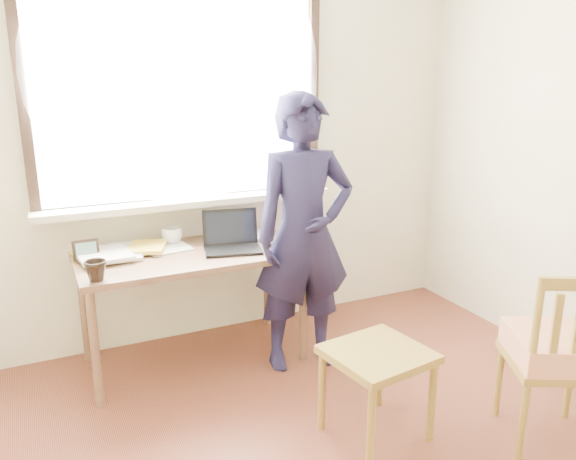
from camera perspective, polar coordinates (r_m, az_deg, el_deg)
name	(u,v)px	position (r m, az deg, el deg)	size (l,w,h in m)	color
room_shell	(371,93)	(1.96, 8.47, 13.60)	(3.52, 4.02, 2.61)	beige
desk	(191,264)	(3.35, -9.82, -3.42)	(1.29, 0.65, 0.69)	brown
laptop	(232,240)	(3.35, -5.75, -1.02)	(0.38, 0.33, 0.22)	black
mug_white	(172,235)	(3.51, -11.69, -0.55)	(0.13, 0.13, 0.10)	white
mug_dark	(96,271)	(2.99, -18.94, -3.93)	(0.11, 0.11, 0.10)	black
mouse	(270,244)	(3.38, -1.80, -1.45)	(0.09, 0.06, 0.03)	black
desk_clutter	(158,246)	(3.41, -13.04, -1.62)	(0.92, 0.44, 0.04)	white
book_a	(108,251)	(3.42, -17.85, -2.08)	(0.21, 0.28, 0.03)	white
book_b	(246,234)	(3.64, -4.34, -0.37)	(0.17, 0.23, 0.02)	white
picture_frame	(86,251)	(3.32, -19.83, -2.04)	(0.14, 0.02, 0.11)	black
work_chair	(377,364)	(2.75, 9.07, -13.29)	(0.49, 0.48, 0.45)	olive
side_chair	(556,351)	(2.92, 25.60, -11.01)	(0.54, 0.54, 0.89)	olive
person	(304,235)	(3.23, 1.63, -0.47)	(0.59, 0.38, 1.61)	black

